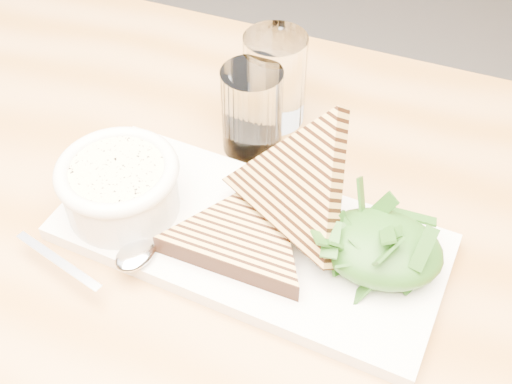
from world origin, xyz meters
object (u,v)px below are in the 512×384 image
(glass_far, at_px, (275,79))
(table_top, at_px, (98,281))
(glass_near, at_px, (252,111))
(soup_bowl, at_px, (121,192))
(platter, at_px, (250,237))

(glass_far, bearing_deg, table_top, -110.21)
(table_top, bearing_deg, glass_near, 66.88)
(table_top, xyz_separation_m, soup_bowl, (0.00, 0.07, 0.06))
(table_top, bearing_deg, soup_bowl, 88.27)
(glass_near, bearing_deg, platter, -72.90)
(table_top, xyz_separation_m, glass_far, (0.10, 0.26, 0.07))
(platter, height_order, soup_bowl, soup_bowl)
(soup_bowl, xyz_separation_m, glass_near, (0.09, 0.14, 0.01))
(table_top, bearing_deg, platter, 29.93)
(platter, relative_size, glass_far, 3.45)
(soup_bowl, bearing_deg, glass_near, 58.37)
(table_top, height_order, platter, platter)
(platter, xyz_separation_m, glass_far, (-0.03, 0.19, 0.05))
(platter, bearing_deg, table_top, -150.07)
(glass_near, xyz_separation_m, glass_far, (0.01, 0.05, 0.00))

